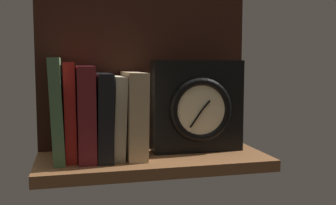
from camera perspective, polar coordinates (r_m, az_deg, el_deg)
ground_plane at (r=91.33cm, az=-2.15°, el=-8.45°), size 52.00×22.38×2.50cm
back_panel at (r=98.97cm, az=-3.45°, el=4.60°), size 52.00×1.20×38.37cm
book_green_romantic at (r=89.02cm, az=-15.72°, el=-0.93°), size 3.14×15.39×22.30cm
book_red_requiem at (r=89.02cm, az=-13.99°, el=-1.18°), size 2.53×12.23×21.34cm
book_maroon_dawkins at (r=89.12cm, az=-11.83°, el=-1.40°), size 3.82×16.19×20.50cm
book_black_skeptic at (r=89.44cm, az=-9.36°, el=-1.85°), size 3.64×16.59×18.93cm
book_cream_twain at (r=89.79cm, az=-7.32°, el=-2.01°), size 3.32×12.75×18.27cm
book_tan_shortstories at (r=90.22cm, az=-5.02°, el=-1.67°), size 4.53×16.50×19.12cm
framed_clock at (r=93.86cm, az=4.32°, el=-0.60°), size 21.77×6.57×21.77cm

